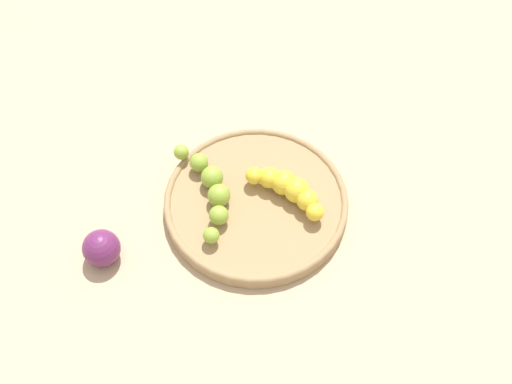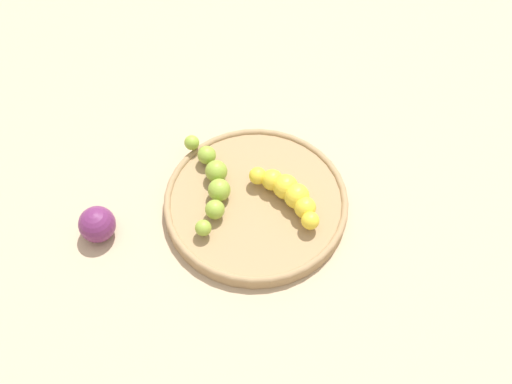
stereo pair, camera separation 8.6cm
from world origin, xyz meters
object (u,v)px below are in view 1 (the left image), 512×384
Objects in this scene: banana_yellow at (288,188)px; banana_green at (210,188)px; fruit_bowl at (256,202)px; plum_purple at (101,248)px.

banana_green is (-0.06, -0.10, -0.00)m from banana_yellow.
fruit_bowl is 0.07m from banana_green.
banana_yellow reaches higher than plum_purple.
plum_purple is at bearing -166.40° from banana_green.
banana_yellow is at bearing 68.29° from fruit_bowl.
banana_green is (-0.04, -0.05, 0.02)m from fruit_bowl.
fruit_bowl is 5.16× the size of plum_purple.
fruit_bowl is 0.05m from banana_yellow.
fruit_bowl is at bearing 82.19° from plum_purple.
banana_yellow is 0.11m from banana_green.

